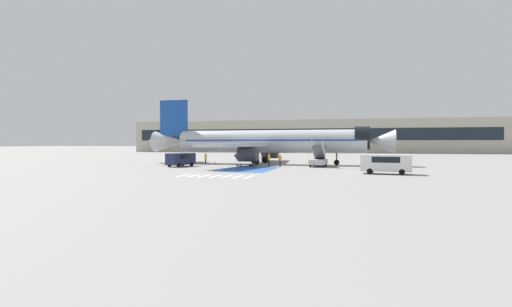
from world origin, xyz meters
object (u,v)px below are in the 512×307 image
object	(u,v)px
ground_crew_0	(280,160)
airliner	(266,142)
fuel_tanker	(247,151)
traffic_cone_1	(215,163)
traffic_cone_0	(169,162)
boarding_stairs_forward	(318,160)
ground_crew_1	(206,158)
service_van_1	(181,158)
ground_crew_2	(269,159)
terminal_building	(305,136)
baggage_cart	(245,164)
service_van_0	(386,162)

from	to	relation	value
ground_crew_0	airliner	bearing A→B (deg)	-117.86
fuel_tanker	traffic_cone_1	size ratio (longest dim) A/B	19.64
fuel_tanker	traffic_cone_0	world-z (taller)	fuel_tanker
boarding_stairs_forward	ground_crew_1	bearing A→B (deg)	176.12
fuel_tanker	traffic_cone_0	size ratio (longest dim) A/B	17.69
service_van_1	ground_crew_2	world-z (taller)	service_van_1
ground_crew_1	ground_crew_2	distance (m)	11.46
traffic_cone_0	ground_crew_1	bearing A→B (deg)	3.73
boarding_stairs_forward	traffic_cone_1	bearing A→B (deg)	178.76
airliner	ground_crew_2	size ratio (longest dim) A/B	21.54
ground_crew_2	traffic_cone_0	distance (m)	17.55
fuel_tanker	ground_crew_2	xyz separation A→B (m)	(10.96, -27.87, -0.60)
ground_crew_1	ground_crew_2	bearing A→B (deg)	21.46
ground_crew_2	terminal_building	world-z (taller)	terminal_building
airliner	terminal_building	xyz separation A→B (m)	(-3.61, 80.80, 2.10)
service_van_1	ground_crew_2	bearing A→B (deg)	-145.46
baggage_cart	ground_crew_1	size ratio (longest dim) A/B	1.51
service_van_0	ground_crew_2	xyz separation A→B (m)	(-15.60, 10.78, -0.20)
ground_crew_1	traffic_cone_0	xyz separation A→B (m)	(-6.27, -0.41, -0.73)
boarding_stairs_forward	terminal_building	bearing A→B (deg)	99.97
ground_crew_0	terminal_building	size ratio (longest dim) A/B	0.01
service_van_1	ground_crew_2	distance (m)	12.86
ground_crew_0	traffic_cone_0	xyz separation A→B (m)	(-18.97, 2.58, -0.71)
ground_crew_0	terminal_building	distance (m)	87.08
airliner	ground_crew_2	bearing A→B (deg)	18.80
service_van_0	traffic_cone_1	bearing A→B (deg)	-110.60
ground_crew_0	ground_crew_2	xyz separation A→B (m)	(-1.64, -0.03, 0.06)
ground_crew_2	traffic_cone_0	bearing A→B (deg)	90.86
boarding_stairs_forward	ground_crew_2	xyz separation A→B (m)	(-7.07, -1.27, 0.11)
traffic_cone_1	terminal_building	xyz separation A→B (m)	(3.73, 84.61, 5.46)
ground_crew_1	service_van_0	bearing A→B (deg)	9.37
traffic_cone_0	terminal_building	world-z (taller)	terminal_building
fuel_tanker	traffic_cone_1	distance (m)	25.89
service_van_0	traffic_cone_0	xyz separation A→B (m)	(-32.93, 13.40, -0.97)
airliner	ground_crew_2	xyz separation A→B (m)	(1.82, -5.90, -2.56)
service_van_1	ground_crew_1	world-z (taller)	service_van_1
service_van_0	traffic_cone_0	distance (m)	35.57
boarding_stairs_forward	traffic_cone_1	distance (m)	16.27
fuel_tanker	baggage_cart	world-z (taller)	fuel_tanker
service_van_0	ground_crew_1	bearing A→B (deg)	-110.52
ground_crew_0	service_van_0	bearing A→B (deg)	83.82
service_van_0	terminal_building	xyz separation A→B (m)	(-21.03, 97.47, 4.46)
ground_crew_1	traffic_cone_1	distance (m)	2.24
boarding_stairs_forward	ground_crew_2	distance (m)	7.18
baggage_cart	ground_crew_0	world-z (taller)	ground_crew_0
ground_crew_2	baggage_cart	bearing A→B (deg)	97.44
fuel_tanker	ground_crew_2	distance (m)	29.96
boarding_stairs_forward	ground_crew_0	bearing A→B (deg)	-165.53
boarding_stairs_forward	traffic_cone_1	world-z (taller)	boarding_stairs_forward
service_van_1	traffic_cone_1	xyz separation A→B (m)	(3.20, 5.62, -0.89)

